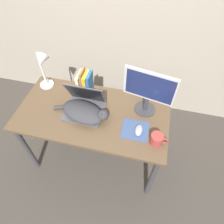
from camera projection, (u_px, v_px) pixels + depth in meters
name	position (u px, v px, depth m)	size (l,w,h in m)	color
ground_plane	(89.00, 182.00, 2.07)	(12.00, 12.00, 0.00)	#3D3833
desk	(93.00, 119.00, 1.76)	(1.29, 0.66, 0.75)	brown
laptop	(85.00, 106.00, 1.67)	(0.32, 0.28, 0.27)	#4C4C51
cat	(84.00, 112.00, 1.63)	(0.50, 0.31, 0.13)	#333338
external_monitor	(148.00, 90.00, 1.54)	(0.40, 0.18, 0.40)	#333338
mousepad	(135.00, 130.00, 1.58)	(0.21, 0.20, 0.00)	#384C75
computer_mouse	(139.00, 130.00, 1.56)	(0.06, 0.11, 0.03)	#99999E
book_row	(85.00, 82.00, 1.78)	(0.12, 0.15, 0.23)	beige
desk_lamp	(42.00, 66.00, 1.69)	(0.17, 0.17, 0.39)	silver
mug	(157.00, 139.00, 1.47)	(0.14, 0.10, 0.09)	#993833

